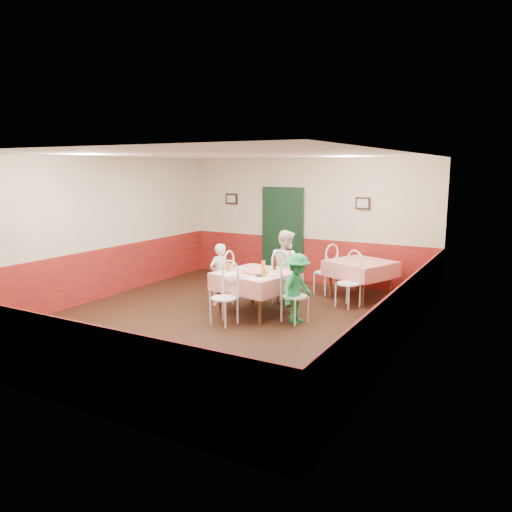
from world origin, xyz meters
The scene contains 39 objects.
floor centered at (0.00, 0.00, 0.00)m, with size 7.00×7.00×0.00m, color black.
ceiling centered at (0.00, 0.00, 2.80)m, with size 7.00×7.00×0.00m, color white.
back_wall centered at (0.00, 3.50, 1.40)m, with size 6.00×0.10×2.80m, color beige.
front_wall centered at (0.00, -3.50, 1.40)m, with size 6.00×0.10×2.80m, color beige.
left_wall centered at (-3.00, 0.00, 1.40)m, with size 0.10×7.00×2.80m, color beige.
right_wall centered at (3.00, 0.00, 1.40)m, with size 0.10×7.00×2.80m, color beige.
wainscot_back centered at (0.00, 3.48, 0.50)m, with size 6.00×0.03×1.00m, color maroon.
wainscot_front centered at (0.00, -3.48, 0.50)m, with size 6.00×0.03×1.00m, color maroon.
wainscot_left centered at (-2.98, 0.00, 0.50)m, with size 0.03×7.00×1.00m, color maroon.
wainscot_right centered at (2.98, 0.00, 0.50)m, with size 0.03×7.00×1.00m, color maroon.
door centered at (-0.60, 3.45, 1.05)m, with size 0.96×0.06×2.10m, color black.
picture_left centered at (-2.00, 3.45, 1.85)m, with size 0.32×0.03×0.26m, color black.
picture_right centered at (1.30, 3.45, 1.85)m, with size 0.32×0.03×0.26m, color black.
thermostat centered at (-1.90, 3.45, 1.50)m, with size 0.10×0.03×0.10m, color white.
main_table centered at (0.25, 0.65, 0.38)m, with size 1.22×1.22×0.77m, color red.
second_table centered at (1.57, 2.60, 0.38)m, with size 1.12×1.12×0.77m, color red.
chair_left centered at (-0.58, 0.79, 0.45)m, with size 0.42×0.42×0.90m, color white, non-canonical shape.
chair_right centered at (1.09, 0.50, 0.45)m, with size 0.42×0.42×0.90m, color white, non-canonical shape.
chair_far centered at (0.40, 1.48, 0.45)m, with size 0.42×0.42×0.90m, color white, non-canonical shape.
chair_near centered at (0.11, -0.19, 0.45)m, with size 0.42×0.42×0.90m, color white, non-canonical shape.
chair_second_a centered at (0.82, 2.60, 0.45)m, with size 0.42×0.42×0.90m, color white, non-canonical shape.
chair_second_b centered at (1.57, 1.85, 0.45)m, with size 0.42×0.42×0.90m, color white, non-canonical shape.
pizza centered at (0.28, 0.61, 0.77)m, with size 0.43×0.43×0.03m, color #B74723.
plate_left centered at (-0.14, 0.74, 0.77)m, with size 0.25×0.25×0.01m, color white.
plate_right centered at (0.67, 0.58, 0.77)m, with size 0.25×0.25×0.01m, color white.
plate_far centered at (0.34, 1.09, 0.77)m, with size 0.25×0.25×0.01m, color white.
glass_a centered at (-0.21, 0.46, 0.83)m, with size 0.08×0.08×0.15m, color #BF7219.
glass_b centered at (0.56, 0.37, 0.83)m, with size 0.07×0.07×0.13m, color #BF7219.
glass_c centered at (0.19, 1.05, 0.83)m, with size 0.07×0.07×0.14m, color #BF7219.
beer_bottle centered at (0.44, 1.01, 0.87)m, with size 0.06×0.06×0.22m, color #381C0A.
shaker_a centered at (-0.25, 0.31, 0.81)m, with size 0.04×0.04×0.09m, color silver.
shaker_b centered at (-0.16, 0.25, 0.81)m, with size 0.04×0.04×0.09m, color silver.
shaker_c centered at (-0.24, 0.38, 0.81)m, with size 0.04×0.04×0.09m, color #B23319.
menu_left centered at (-0.13, 0.30, 0.76)m, with size 0.30×0.40×0.00m, color white.
menu_right centered at (0.54, 0.21, 0.76)m, with size 0.30×0.40×0.00m, color white.
wallet centered at (0.49, 0.33, 0.77)m, with size 0.11×0.09×0.02m, color black.
diner_left centered at (-0.63, 0.80, 0.59)m, with size 0.43×0.28×1.18m, color gray.
diner_far centered at (0.41, 1.53, 0.71)m, with size 0.69×0.54×1.43m, color gray.
diner_right centered at (1.14, 0.49, 0.59)m, with size 0.77×0.44×1.19m, color gray.
Camera 1 is at (4.51, -6.97, 2.59)m, focal length 35.00 mm.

